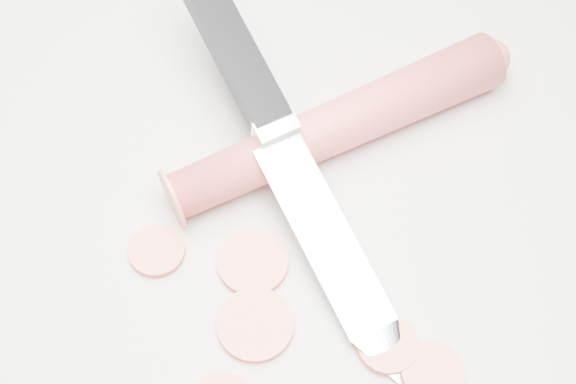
# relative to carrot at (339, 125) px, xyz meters

# --- Properties ---
(ground) EXTENTS (2.40, 2.40, 0.00)m
(ground) POSITION_rel_carrot_xyz_m (-0.00, -0.05, -0.02)
(ground) COLOR beige
(ground) RESTS_ON ground
(carrot) EXTENTS (0.18, 0.16, 0.03)m
(carrot) POSITION_rel_carrot_xyz_m (0.00, 0.00, 0.00)
(carrot) COLOR #DA4440
(carrot) RESTS_ON ground
(carrot_slice_1) EXTENTS (0.04, 0.04, 0.01)m
(carrot_slice_1) POSITION_rel_carrot_xyz_m (-0.03, -0.09, -0.02)
(carrot_slice_1) COLOR #F17156
(carrot_slice_1) RESTS_ON ground
(carrot_slice_2) EXTENTS (0.03, 0.03, 0.01)m
(carrot_slice_2) POSITION_rel_carrot_xyz_m (0.05, -0.12, -0.01)
(carrot_slice_2) COLOR #F17156
(carrot_slice_2) RESTS_ON ground
(carrot_slice_3) EXTENTS (0.03, 0.03, 0.01)m
(carrot_slice_3) POSITION_rel_carrot_xyz_m (0.07, -0.13, -0.01)
(carrot_slice_3) COLOR #F17156
(carrot_slice_3) RESTS_ON ground
(carrot_slice_4) EXTENTS (0.04, 0.04, 0.01)m
(carrot_slice_4) POSITION_rel_carrot_xyz_m (-0.02, -0.12, -0.02)
(carrot_slice_4) COLOR #F17156
(carrot_slice_4) RESTS_ON ground
(carrot_slice_5) EXTENTS (0.03, 0.03, 0.01)m
(carrot_slice_5) POSITION_rel_carrot_xyz_m (-0.09, -0.09, -0.02)
(carrot_slice_5) COLOR #F17156
(carrot_slice_5) RESTS_ON ground
(kitchen_knife) EXTENTS (0.20, 0.23, 0.07)m
(kitchen_knife) POSITION_rel_carrot_xyz_m (-0.02, -0.03, 0.02)
(kitchen_knife) COLOR silver
(kitchen_knife) RESTS_ON ground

